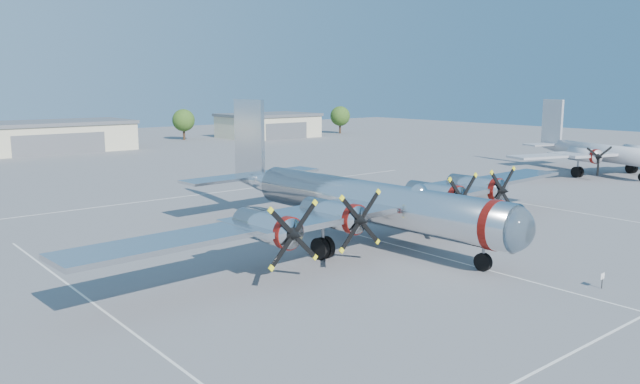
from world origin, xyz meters
TOP-DOWN VIEW (x-y plane):
  - ground at (0.00, 0.00)m, footprint 260.00×260.00m
  - parking_lines at (0.00, -1.75)m, footprint 60.00×50.08m
  - hangar_center at (0.00, 81.96)m, footprint 28.60×14.60m
  - hangar_east at (48.00, 81.96)m, footprint 20.60×14.60m
  - tree_east at (30.00, 88.00)m, footprint 4.80×4.80m
  - tree_far_east at (68.00, 80.00)m, footprint 4.80×4.80m
  - main_bomber_b29 at (-1.04, -0.70)m, footprint 49.40×35.20m
  - twin_engine_east at (48.25, 5.17)m, footprint 35.73×29.91m
  - info_placard at (2.07, -18.47)m, footprint 0.49×0.08m

SIDE VIEW (x-z plane):
  - ground at x=0.00m, z-range 0.00..0.00m
  - main_bomber_b29 at x=-1.04m, z-range -5.27..5.27m
  - twin_engine_east at x=48.25m, z-range -4.87..4.87m
  - parking_lines at x=0.00m, z-range 0.00..0.01m
  - info_placard at x=2.07m, z-range 0.19..1.13m
  - hangar_center at x=0.00m, z-range 0.01..5.41m
  - hangar_east at x=48.00m, z-range 0.01..5.41m
  - tree_east at x=30.00m, z-range 0.90..7.54m
  - tree_far_east at x=68.00m, z-range 0.90..7.54m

